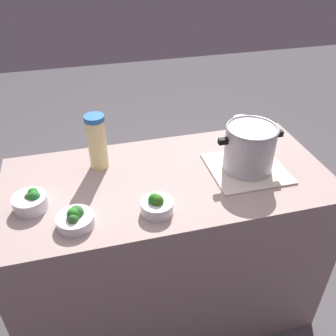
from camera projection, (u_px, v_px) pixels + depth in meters
ground_plane at (168, 300)px, 2.05m from camera, size 8.00×8.00×0.00m
counter_slab at (168, 247)px, 1.81m from camera, size 1.40×0.66×0.85m
dish_cloth at (246, 168)px, 1.61m from camera, size 0.32×0.31×0.01m
cooking_pot at (250, 147)px, 1.55m from camera, size 0.29×0.22×0.20m
lemonade_pitcher at (97, 142)px, 1.56m from camera, size 0.08×0.08×0.25m
mason_jar at (241, 130)px, 1.78m from camera, size 0.09×0.09×0.12m
broccoli_bowl_front at (31, 201)px, 1.39m from camera, size 0.13×0.13×0.08m
broccoli_bowl_center at (75, 219)px, 1.31m from camera, size 0.14×0.14×0.08m
broccoli_bowl_back at (157, 205)px, 1.37m from camera, size 0.12×0.12×0.08m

